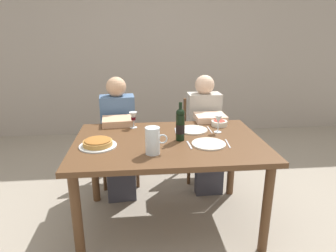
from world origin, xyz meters
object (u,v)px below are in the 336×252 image
Objects in this scene: salad_bowl at (219,123)px; dinner_plate_right_setting at (193,130)px; dining_table at (169,151)px; baked_tart at (98,143)px; wine_bottle at (180,125)px; diner_left at (119,133)px; chair_left at (119,136)px; dinner_plate_left_setting at (209,144)px; wine_glass_left_diner at (133,117)px; chair_right at (200,133)px; water_pitcher at (153,142)px; wine_glass_right_diner at (218,120)px; diner_right at (206,129)px.

salad_bowl is 0.57× the size of dinner_plate_right_setting.
baked_tart reaches higher than dining_table.
wine_bottle is at bearing -140.22° from salad_bowl.
chair_left is at bearing -90.83° from diner_left.
dinner_plate_right_setting is at bearing 131.91° from chair_left.
salad_bowl reaches higher than dinner_plate_left_setting.
baked_tart is at bearing -121.36° from wine_glass_left_diner.
baked_tart is at bearing 177.00° from dinner_plate_left_setting.
salad_bowl is 0.17× the size of chair_right.
dinner_plate_left_setting is 1.06m from diner_left.
wine_glass_left_diner is 0.75m from dinner_plate_left_setting.
wine_glass_left_diner is (-0.14, 0.61, 0.01)m from water_pitcher.
dining_table is 0.33m from dinner_plate_left_setting.
dining_table is at bearing 61.17° from water_pitcher.
chair_right is (0.36, 0.91, -0.39)m from wine_bottle.
baked_tart is 1.87× the size of wine_glass_right_diner.
chair_right is 0.75× the size of diner_right.
salad_bowl is at bearing 39.78° from wine_bottle.
wine_glass_right_diner is 0.59× the size of dinner_plate_right_setting.
chair_left reaches higher than salad_bowl.
dinner_plate_left_setting is (-0.14, -0.28, -0.10)m from wine_glass_right_diner.
wine_bottle is 0.54m from salad_bowl.
water_pitcher reaches higher than dinner_plate_left_setting.
diner_right is at bearing 23.30° from wine_glass_left_diner.
wine_glass_right_diner is at bearing 19.77° from dining_table.
chair_right is (0.22, 0.68, -0.27)m from dinner_plate_right_setting.
wine_glass_right_diner is at bearing 88.50° from chair_right.
dining_table is at bearing -160.23° from wine_glass_right_diner.
dinner_plate_left_setting is 0.35m from dinner_plate_right_setting.
chair_right is at bearing 44.68° from baked_tart.
water_pitcher is at bearing 56.64° from diner_right.
wine_bottle is at bearing 124.86° from diner_left.
diner_left is at bearing 16.26° from chair_right.
dining_table is at bearing 112.78° from chair_left.
chair_left is at bearing 84.71° from baked_tart.
salad_bowl is at bearing 157.52° from diner_left.
dinner_plate_left_setting is (0.21, -0.12, -0.12)m from wine_bottle.
dinner_plate_right_setting is at bearing 143.61° from diner_left.
diner_left is 0.94m from chair_right.
water_pitcher is at bearing 103.89° from diner_left.
wine_glass_right_diner is at bearing 146.60° from diner_left.
dining_table is at bearing -145.94° from salad_bowl.
dinner_plate_left_setting is 1.07m from chair_right.
chair_right is (0.15, 1.03, -0.27)m from dinner_plate_left_setting.
wine_bottle is at bearing 150.21° from dinner_plate_left_setting.
wine_glass_right_diner is (0.44, 0.16, 0.20)m from dining_table.
wine_glass_right_diner is at bearing -108.49° from salad_bowl.
dinner_plate_right_setting is (0.78, 0.30, -0.02)m from baked_tart.
wine_bottle is 0.35× the size of chair_right.
wine_glass_left_diner reaches higher than dinner_plate_right_setting.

